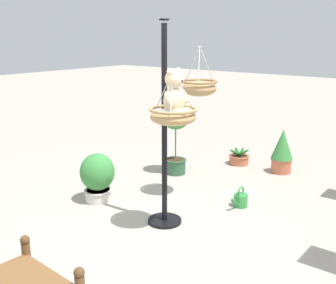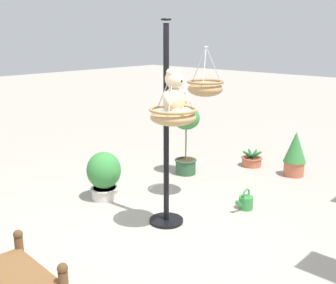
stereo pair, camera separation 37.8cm
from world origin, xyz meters
name	(u,v)px [view 2 (the right image)]	position (x,y,z in m)	size (l,w,h in m)	color
ground_plane	(165,232)	(0.00, 0.00, 0.00)	(40.00, 40.00, 0.00)	#A8A093
display_pole_central	(166,163)	(-0.22, -0.18, 0.81)	(0.44, 0.44, 2.56)	black
hanging_basket_with_teddy	(173,116)	(-0.07, 0.07, 1.47)	(0.56, 0.56, 0.64)	tan
teddy_bear	(175,96)	(-0.07, 0.10, 1.71)	(0.37, 0.32, 0.54)	beige
hanging_basket_left_high	(205,88)	(-1.13, -0.28, 1.67)	(0.51, 0.51, 0.68)	#A37F51
potted_plant_bushy_green	(186,133)	(-1.88, -1.25, 0.73)	(0.46, 0.46, 1.19)	#2D5638
potted_plant_small_succulent	(104,175)	(-0.18, -1.40, 0.38)	(0.50, 0.50, 0.72)	beige
potted_plant_conical_shrub	(295,154)	(-3.07, 0.19, 0.40)	(0.38, 0.38, 0.78)	#BC6042
potted_plant_trailing_ivy	(252,160)	(-3.05, -0.64, 0.11)	(0.39, 0.39, 0.31)	#BC6042
watering_can	(245,202)	(-1.28, 0.35, 0.10)	(0.35, 0.20, 0.30)	#338C3F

